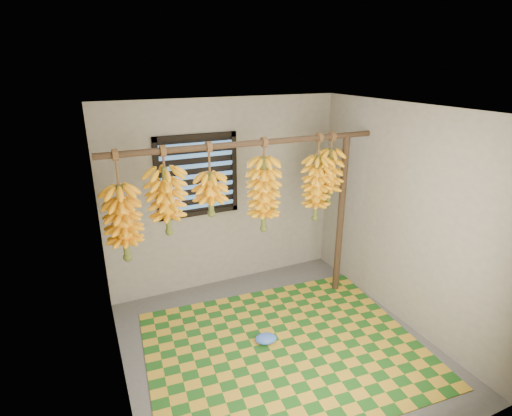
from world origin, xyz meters
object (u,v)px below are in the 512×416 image
banana_bunch_b (167,201)px  banana_bunch_e (317,188)px  banana_bunch_f (330,177)px  banana_bunch_c (211,194)px  plastic_bag (266,339)px  banana_bunch_a (124,223)px  support_post (341,217)px  banana_bunch_d (264,195)px  woven_mat (284,348)px

banana_bunch_b → banana_bunch_e: (1.71, 0.00, -0.09)m
banana_bunch_e → banana_bunch_f: (0.17, 0.00, 0.12)m
banana_bunch_c → banana_bunch_e: bearing=-0.0°
plastic_bag → banana_bunch_a: size_ratio=0.21×
banana_bunch_e → support_post: bearing=0.0°
banana_bunch_b → banana_bunch_d: size_ratio=0.86×
plastic_bag → banana_bunch_b: 1.76m
banana_bunch_a → woven_mat: bearing=-28.8°
support_post → banana_bunch_f: bearing=180.0°
plastic_bag → banana_bunch_a: bearing=153.8°
plastic_bag → banana_bunch_b: (-0.79, 0.60, 1.45)m
plastic_bag → woven_mat: bearing=-46.2°
woven_mat → banana_bunch_a: (-1.36, 0.75, 1.34)m
support_post → banana_bunch_d: bearing=180.0°
plastic_bag → banana_bunch_d: bearing=67.4°
banana_bunch_b → banana_bunch_c: size_ratio=1.16×
woven_mat → banana_bunch_b: 1.92m
banana_bunch_d → banana_bunch_b: bearing=-180.0°
banana_bunch_e → plastic_bag: bearing=-146.9°
support_post → woven_mat: support_post is taller
banana_bunch_d → banana_bunch_f: size_ratio=1.22×
woven_mat → banana_bunch_d: size_ratio=2.65×
support_post → banana_bunch_a: banana_bunch_a is taller
woven_mat → banana_bunch_d: bearing=81.9°
woven_mat → banana_bunch_e: bearing=43.9°
woven_mat → banana_bunch_f: (0.95, 0.75, 1.53)m
banana_bunch_a → banana_bunch_c: (0.87, 0.00, 0.17)m
support_post → banana_bunch_c: banana_bunch_c is taller
plastic_bag → banana_bunch_e: size_ratio=0.23×
banana_bunch_a → banana_bunch_d: (1.47, 0.00, 0.09)m
banana_bunch_b → banana_bunch_e: size_ratio=0.87×
support_post → banana_bunch_b: banana_bunch_b is taller
banana_bunch_b → banana_bunch_d: bearing=0.0°
woven_mat → banana_bunch_b: size_ratio=3.08×
banana_bunch_a → banana_bunch_d: bearing=0.0°
plastic_bag → banana_bunch_f: size_ratio=0.27×
woven_mat → banana_bunch_a: size_ratio=2.53×
banana_bunch_b → banana_bunch_e: 1.72m
banana_bunch_f → woven_mat: bearing=-141.7°
banana_bunch_f → banana_bunch_c: bearing=180.0°
banana_bunch_d → banana_bunch_f: (0.84, 0.00, 0.10)m
plastic_bag → banana_bunch_f: banana_bunch_f is taller
banana_bunch_e → banana_bunch_f: 0.21m
plastic_bag → banana_bunch_a: (-1.22, 0.60, 1.29)m
banana_bunch_e → banana_bunch_f: bearing=0.0°
banana_bunch_e → banana_bunch_f: size_ratio=1.20×
woven_mat → banana_bunch_a: 2.05m
support_post → banana_bunch_e: 0.56m
woven_mat → support_post: bearing=33.1°
plastic_bag → banana_bunch_e: (0.92, 0.60, 1.36)m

